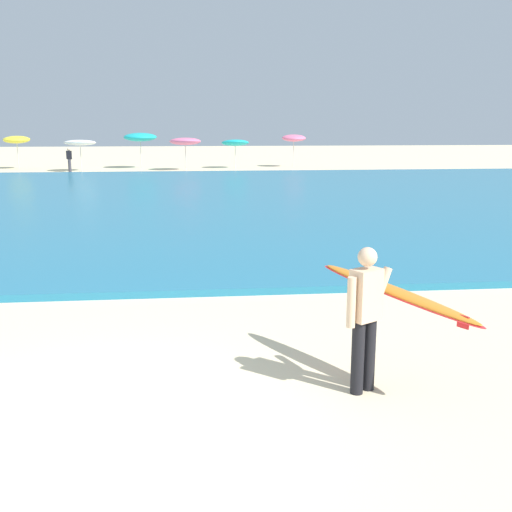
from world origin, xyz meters
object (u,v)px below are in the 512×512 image
object	(u,v)px
beach_umbrella_2	(140,137)
beach_umbrella_3	(185,141)
beach_umbrella_1	(80,143)
beach_umbrella_5	(294,138)
beachgoer_near_row_left	(69,159)
surfer_with_board	(379,304)
beach_umbrella_4	(235,143)
beach_umbrella_0	(17,140)

from	to	relation	value
beach_umbrella_2	beach_umbrella_3	xyz separation A→B (m)	(3.16, -2.33, -0.24)
beach_umbrella_1	beach_umbrella_5	size ratio (longest dim) A/B	0.89
beachgoer_near_row_left	beach_umbrella_3	bearing A→B (deg)	6.35
surfer_with_board	beach_umbrella_3	size ratio (longest dim) A/B	1.01
beach_umbrella_2	beach_umbrella_5	world-z (taller)	beach_umbrella_2
beach_umbrella_1	beach_umbrella_3	distance (m)	6.86
surfer_with_board	beach_umbrella_4	xyz separation A→B (m)	(0.79, 36.04, 0.75)
beach_umbrella_4	surfer_with_board	bearing A→B (deg)	-91.25
beach_umbrella_0	beachgoer_near_row_left	xyz separation A→B (m)	(4.12, -3.30, -1.16)
surfer_with_board	beach_umbrella_5	bearing A→B (deg)	82.14
beach_umbrella_0	surfer_with_board	bearing A→B (deg)	-68.81
surfer_with_board	beach_umbrella_0	world-z (taller)	beach_umbrella_0
beach_umbrella_2	beach_umbrella_3	world-z (taller)	beach_umbrella_2
beach_umbrella_3	beach_umbrella_5	world-z (taller)	beach_umbrella_5
beach_umbrella_0	beach_umbrella_4	world-z (taller)	beach_umbrella_0
beach_umbrella_0	beach_umbrella_1	world-z (taller)	beach_umbrella_0
surfer_with_board	beach_umbrella_2	bearing A→B (deg)	99.05
beach_umbrella_3	beach_umbrella_0	bearing A→B (deg)	168.00
surfer_with_board	beach_umbrella_1	xyz separation A→B (m)	(-9.54, 34.26, 0.84)
beach_umbrella_1	beach_umbrella_5	distance (m)	14.88
beach_umbrella_1	beachgoer_near_row_left	distance (m)	1.39
beach_umbrella_4	beach_umbrella_3	bearing A→B (deg)	-154.32
beach_umbrella_5	beachgoer_near_row_left	size ratio (longest dim) A/B	1.50
beach_umbrella_2	beach_umbrella_0	bearing A→B (deg)	179.06
beach_umbrella_3	beach_umbrella_1	bearing A→B (deg)	-179.03
beach_umbrella_4	beach_umbrella_5	distance (m)	4.41
beachgoer_near_row_left	beach_umbrella_0	bearing A→B (deg)	141.36
surfer_with_board	beachgoer_near_row_left	bearing A→B (deg)	106.85
beach_umbrella_1	beach_umbrella_5	world-z (taller)	beach_umbrella_5
beach_umbrella_0	beach_umbrella_1	bearing A→B (deg)	-28.58
beach_umbrella_3	beachgoer_near_row_left	size ratio (longest dim) A/B	1.41
beach_umbrella_2	beach_umbrella_4	bearing A→B (deg)	-5.67
beach_umbrella_5	beach_umbrella_3	bearing A→B (deg)	-161.93
beach_umbrella_0	beach_umbrella_2	distance (m)	8.44
beach_umbrella_3	beach_umbrella_4	world-z (taller)	beach_umbrella_3
beach_umbrella_0	beach_umbrella_4	distance (m)	15.09
surfer_with_board	beach_umbrella_1	distance (m)	35.57
beach_umbrella_0	beach_umbrella_5	xyz separation A→B (m)	(19.38, 0.07, 0.06)
beach_umbrella_2	beach_umbrella_4	distance (m)	6.67
beach_umbrella_2	beachgoer_near_row_left	world-z (taller)	beach_umbrella_2
beach_umbrella_2	beach_umbrella_4	world-z (taller)	beach_umbrella_2
beach_umbrella_0	beachgoer_near_row_left	distance (m)	5.41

